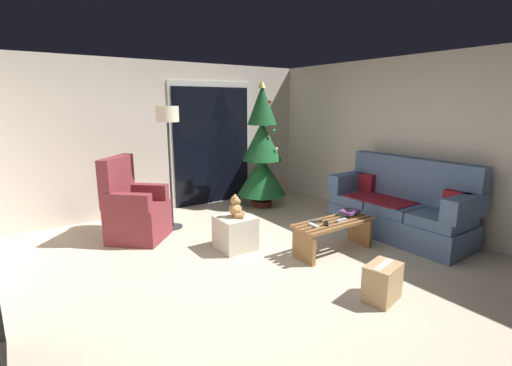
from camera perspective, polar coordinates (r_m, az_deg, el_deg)
ground_plane at (r=4.09m, az=0.93°, el=-14.21°), size 7.00×7.00×0.00m
wall_back at (r=6.43m, az=-15.08°, el=6.81°), size 5.72×0.12×2.50m
wall_right at (r=5.83m, az=24.74°, el=5.56°), size 0.12×6.00×2.50m
patio_door_frame at (r=6.77m, az=-6.87°, el=6.13°), size 1.60×0.02×2.20m
patio_door_glass at (r=6.76m, az=-6.78°, el=5.69°), size 1.50×0.02×2.10m
couch at (r=5.49m, az=21.61°, el=-3.59°), size 0.81×1.95×1.08m
coffee_table at (r=4.68m, az=12.01°, el=-7.39°), size 1.10×0.40×0.41m
remote_black at (r=4.49m, az=10.89°, el=-6.19°), size 0.14×0.14×0.02m
remote_graphite at (r=4.54m, az=9.31°, el=-5.90°), size 0.16×0.07×0.02m
remote_silver at (r=4.65m, az=13.18°, el=-5.63°), size 0.16×0.05×0.02m
remote_white at (r=4.40m, az=8.96°, el=-6.51°), size 0.05×0.16×0.02m
book_stack at (r=4.91m, az=14.23°, el=-4.45°), size 0.27×0.21×0.06m
cell_phone at (r=4.88m, az=14.19°, el=-4.10°), size 0.13×0.16×0.01m
christmas_tree at (r=6.45m, az=0.93°, el=4.69°), size 0.87×0.88×2.19m
armchair at (r=5.23m, az=-18.40°, el=-4.08°), size 0.97×0.97×1.13m
floor_lamp at (r=5.37m, az=-13.55°, el=8.60°), size 0.32×0.32×1.78m
ottoman at (r=4.70m, az=-3.25°, el=-7.75°), size 0.44×0.44×0.42m
teddy_bear_honey at (r=4.60m, az=-3.17°, el=-3.86°), size 0.22×0.21×0.29m
teddy_bear_chestnut_by_tree at (r=6.11m, az=-2.98°, el=-3.85°), size 0.22×0.21×0.29m
cardboard_box_taped_mid_floor at (r=3.76m, az=19.06°, el=-14.40°), size 0.41×0.33×0.36m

